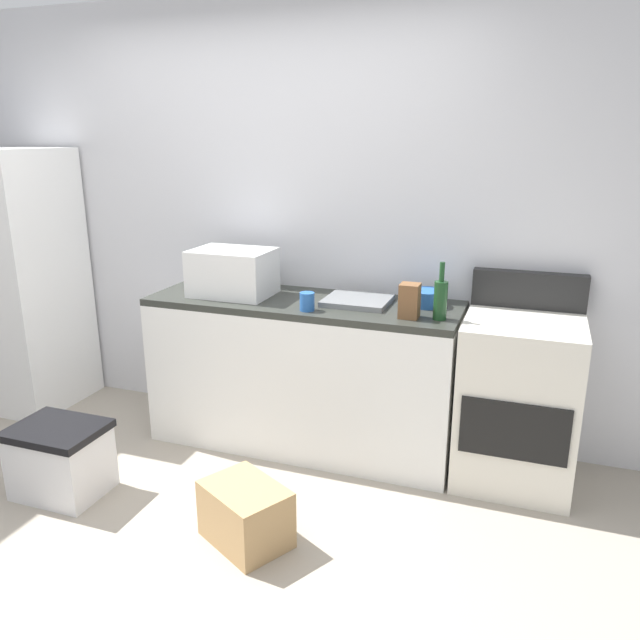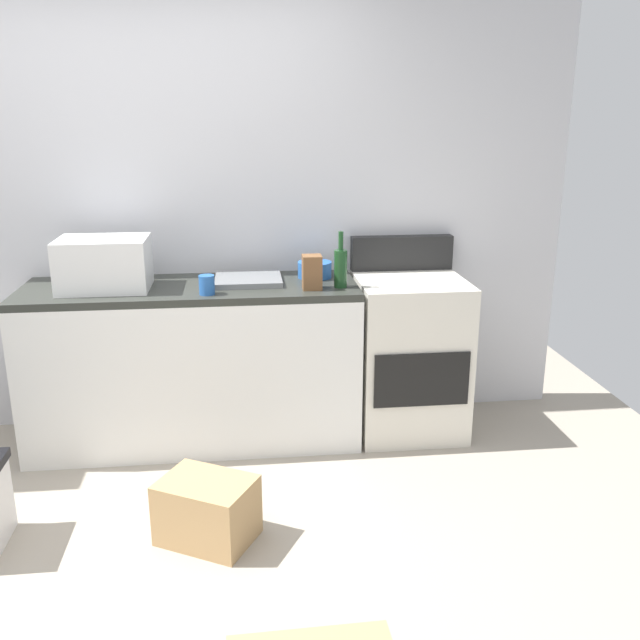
{
  "view_description": "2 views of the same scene",
  "coord_description": "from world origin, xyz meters",
  "px_view_note": "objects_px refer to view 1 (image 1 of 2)",
  "views": [
    {
      "loc": [
        1.55,
        -2.01,
        1.82
      ],
      "look_at": [
        0.47,
        1.01,
        0.85
      ],
      "focal_mm": 34.78,
      "sensor_mm": 36.0,
      "label": 1
    },
    {
      "loc": [
        0.58,
        -2.46,
        1.79
      ],
      "look_at": [
        0.95,
        0.75,
        0.82
      ],
      "focal_mm": 38.73,
      "sensor_mm": 36.0,
      "label": 2
    }
  ],
  "objects_px": {
    "knife_block": "(410,301)",
    "wine_bottle": "(440,299)",
    "mixing_bowl": "(426,298)",
    "refrigerator": "(18,280)",
    "coffee_mug": "(307,302)",
    "microwave": "(233,272)",
    "stove_oven": "(518,398)",
    "cardboard_box_medium": "(246,514)",
    "storage_bin": "(61,459)"
  },
  "relations": [
    {
      "from": "wine_bottle",
      "to": "mixing_bowl",
      "type": "height_order",
      "value": "wine_bottle"
    },
    {
      "from": "coffee_mug",
      "to": "storage_bin",
      "type": "xyz_separation_m",
      "value": [
        -1.09,
        -0.76,
        -0.76
      ]
    },
    {
      "from": "stove_oven",
      "to": "wine_bottle",
      "type": "distance_m",
      "value": 0.7
    },
    {
      "from": "wine_bottle",
      "to": "coffee_mug",
      "type": "relative_size",
      "value": 3.0
    },
    {
      "from": "storage_bin",
      "to": "stove_oven",
      "type": "bearing_deg",
      "value": 23.49
    },
    {
      "from": "mixing_bowl",
      "to": "coffee_mug",
      "type": "bearing_deg",
      "value": -152.02
    },
    {
      "from": "cardboard_box_medium",
      "to": "knife_block",
      "type": "bearing_deg",
      "value": 57.2
    },
    {
      "from": "mixing_bowl",
      "to": "wine_bottle",
      "type": "bearing_deg",
      "value": -64.76
    },
    {
      "from": "refrigerator",
      "to": "microwave",
      "type": "xyz_separation_m",
      "value": [
        1.62,
        0.03,
        0.17
      ]
    },
    {
      "from": "microwave",
      "to": "storage_bin",
      "type": "height_order",
      "value": "microwave"
    },
    {
      "from": "microwave",
      "to": "wine_bottle",
      "type": "relative_size",
      "value": 1.53
    },
    {
      "from": "wine_bottle",
      "to": "mixing_bowl",
      "type": "relative_size",
      "value": 1.58
    },
    {
      "from": "microwave",
      "to": "wine_bottle",
      "type": "xyz_separation_m",
      "value": [
        1.24,
        -0.1,
        -0.03
      ]
    },
    {
      "from": "knife_block",
      "to": "mixing_bowl",
      "type": "relative_size",
      "value": 0.95
    },
    {
      "from": "coffee_mug",
      "to": "knife_block",
      "type": "xyz_separation_m",
      "value": [
        0.55,
        0.05,
        0.04
      ]
    },
    {
      "from": "knife_block",
      "to": "mixing_bowl",
      "type": "xyz_separation_m",
      "value": [
        0.04,
        0.26,
        -0.04
      ]
    },
    {
      "from": "wine_bottle",
      "to": "storage_bin",
      "type": "xyz_separation_m",
      "value": [
        -1.79,
        -0.83,
        -0.82
      ]
    },
    {
      "from": "refrigerator",
      "to": "cardboard_box_medium",
      "type": "relative_size",
      "value": 4.42
    },
    {
      "from": "mixing_bowl",
      "to": "cardboard_box_medium",
      "type": "distance_m",
      "value": 1.5
    },
    {
      "from": "mixing_bowl",
      "to": "cardboard_box_medium",
      "type": "bearing_deg",
      "value": -118.01
    },
    {
      "from": "refrigerator",
      "to": "microwave",
      "type": "bearing_deg",
      "value": 0.95
    },
    {
      "from": "wine_bottle",
      "to": "storage_bin",
      "type": "bearing_deg",
      "value": -155.15
    },
    {
      "from": "cardboard_box_medium",
      "to": "storage_bin",
      "type": "distance_m",
      "value": 1.09
    },
    {
      "from": "refrigerator",
      "to": "stove_oven",
      "type": "height_order",
      "value": "refrigerator"
    },
    {
      "from": "wine_bottle",
      "to": "coffee_mug",
      "type": "xyz_separation_m",
      "value": [
        -0.7,
        -0.07,
        -0.06
      ]
    },
    {
      "from": "microwave",
      "to": "knife_block",
      "type": "relative_size",
      "value": 2.56
    },
    {
      "from": "wine_bottle",
      "to": "knife_block",
      "type": "relative_size",
      "value": 1.67
    },
    {
      "from": "wine_bottle",
      "to": "cardboard_box_medium",
      "type": "distance_m",
      "value": 1.42
    },
    {
      "from": "refrigerator",
      "to": "wine_bottle",
      "type": "xyz_separation_m",
      "value": [
        2.85,
        -0.08,
        0.14
      ]
    },
    {
      "from": "wine_bottle",
      "to": "coffee_mug",
      "type": "bearing_deg",
      "value": -173.98
    },
    {
      "from": "coffee_mug",
      "to": "cardboard_box_medium",
      "type": "bearing_deg",
      "value": -90.27
    },
    {
      "from": "wine_bottle",
      "to": "mixing_bowl",
      "type": "distance_m",
      "value": 0.27
    },
    {
      "from": "stove_oven",
      "to": "storage_bin",
      "type": "xyz_separation_m",
      "value": [
        -2.21,
        -0.96,
        -0.27
      ]
    },
    {
      "from": "refrigerator",
      "to": "knife_block",
      "type": "distance_m",
      "value": 2.7
    },
    {
      "from": "knife_block",
      "to": "mixing_bowl",
      "type": "height_order",
      "value": "knife_block"
    },
    {
      "from": "stove_oven",
      "to": "storage_bin",
      "type": "relative_size",
      "value": 2.39
    },
    {
      "from": "coffee_mug",
      "to": "knife_block",
      "type": "relative_size",
      "value": 0.56
    },
    {
      "from": "stove_oven",
      "to": "refrigerator",
      "type": "bearing_deg",
      "value": -179.03
    },
    {
      "from": "knife_block",
      "to": "wine_bottle",
      "type": "bearing_deg",
      "value": 7.77
    },
    {
      "from": "stove_oven",
      "to": "knife_block",
      "type": "bearing_deg",
      "value": -165.11
    },
    {
      "from": "knife_block",
      "to": "storage_bin",
      "type": "relative_size",
      "value": 0.39
    },
    {
      "from": "coffee_mug",
      "to": "cardboard_box_medium",
      "type": "distance_m",
      "value": 1.14
    },
    {
      "from": "refrigerator",
      "to": "stove_oven",
      "type": "distance_m",
      "value": 3.29
    },
    {
      "from": "stove_oven",
      "to": "storage_bin",
      "type": "bearing_deg",
      "value": -156.51
    },
    {
      "from": "refrigerator",
      "to": "microwave",
      "type": "distance_m",
      "value": 1.62
    },
    {
      "from": "mixing_bowl",
      "to": "storage_bin",
      "type": "xyz_separation_m",
      "value": [
        -1.68,
        -1.07,
        -0.75
      ]
    },
    {
      "from": "refrigerator",
      "to": "coffee_mug",
      "type": "relative_size",
      "value": 17.3
    },
    {
      "from": "refrigerator",
      "to": "storage_bin",
      "type": "distance_m",
      "value": 1.55
    },
    {
      "from": "stove_oven",
      "to": "mixing_bowl",
      "type": "relative_size",
      "value": 5.79
    },
    {
      "from": "stove_oven",
      "to": "mixing_bowl",
      "type": "distance_m",
      "value": 0.72
    }
  ]
}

